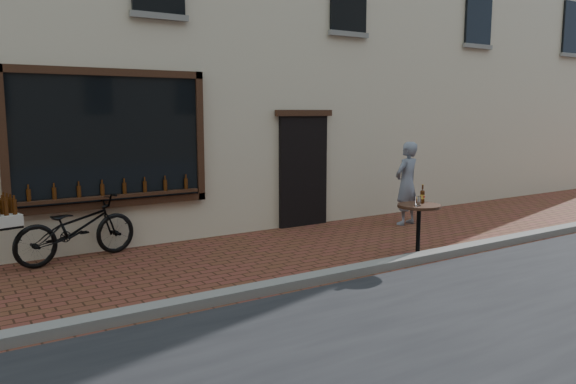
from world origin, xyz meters
TOP-DOWN VIEW (x-y plane):
  - ground at (0.00, 0.00)m, footprint 90.00×90.00m
  - kerb at (0.00, 0.20)m, footprint 90.00×0.25m
  - cargo_bicycle at (-2.59, 3.15)m, footprint 2.33×1.10m
  - bistro_table at (1.96, 0.35)m, footprint 0.67×0.67m
  - pedestrian at (3.72, 2.41)m, footprint 0.68×0.52m

SIDE VIEW (x-z plane):
  - ground at x=0.00m, z-range 0.00..0.00m
  - kerb at x=0.00m, z-range 0.00..0.12m
  - cargo_bicycle at x=-2.59m, z-range -0.02..1.06m
  - bistro_table at x=1.96m, z-range 0.04..1.19m
  - pedestrian at x=3.72m, z-range 0.00..1.69m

